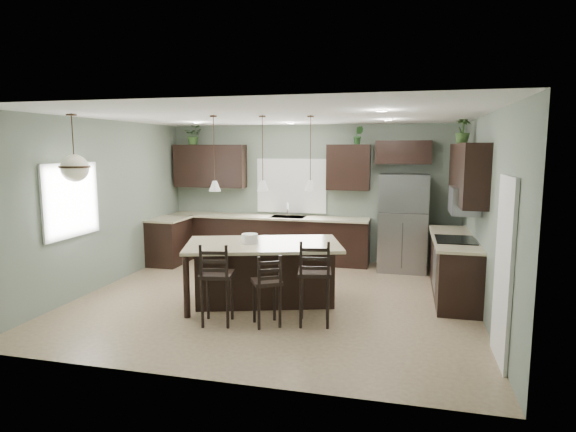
# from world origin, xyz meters

# --- Properties ---
(ground) EXTENTS (6.00, 6.00, 0.00)m
(ground) POSITION_xyz_m (0.00, 0.00, 0.00)
(ground) COLOR #9E8466
(ground) RESTS_ON ground
(pantry_door) EXTENTS (0.04, 0.82, 2.04)m
(pantry_door) POSITION_xyz_m (2.98, -1.55, 1.02)
(pantry_door) COLOR white
(pantry_door) RESTS_ON ground
(window_back) EXTENTS (1.35, 0.02, 1.00)m
(window_back) POSITION_xyz_m (-0.40, 2.73, 1.55)
(window_back) COLOR white
(window_back) RESTS_ON room_shell
(window_left) EXTENTS (0.02, 1.10, 1.00)m
(window_left) POSITION_xyz_m (-2.98, -0.80, 1.55)
(window_left) COLOR white
(window_left) RESTS_ON room_shell
(left_return_cabs) EXTENTS (0.60, 0.90, 0.90)m
(left_return_cabs) POSITION_xyz_m (-2.70, 1.70, 0.45)
(left_return_cabs) COLOR black
(left_return_cabs) RESTS_ON ground
(left_return_countertop) EXTENTS (0.66, 0.96, 0.04)m
(left_return_countertop) POSITION_xyz_m (-2.68, 1.70, 0.92)
(left_return_countertop) COLOR beige
(left_return_countertop) RESTS_ON left_return_cabs
(back_lower_cabs) EXTENTS (4.20, 0.60, 0.90)m
(back_lower_cabs) POSITION_xyz_m (-0.85, 2.45, 0.45)
(back_lower_cabs) COLOR black
(back_lower_cabs) RESTS_ON ground
(back_countertop) EXTENTS (4.20, 0.66, 0.04)m
(back_countertop) POSITION_xyz_m (-0.85, 2.43, 0.92)
(back_countertop) COLOR beige
(back_countertop) RESTS_ON back_lower_cabs
(sink_inset) EXTENTS (0.70, 0.45, 0.01)m
(sink_inset) POSITION_xyz_m (-0.40, 2.43, 0.94)
(sink_inset) COLOR gray
(sink_inset) RESTS_ON back_countertop
(faucet) EXTENTS (0.02, 0.02, 0.28)m
(faucet) POSITION_xyz_m (-0.40, 2.40, 1.08)
(faucet) COLOR silver
(faucet) RESTS_ON back_countertop
(back_upper_left) EXTENTS (1.55, 0.34, 0.90)m
(back_upper_left) POSITION_xyz_m (-2.15, 2.58, 1.95)
(back_upper_left) COLOR black
(back_upper_left) RESTS_ON room_shell
(back_upper_right) EXTENTS (0.85, 0.34, 0.90)m
(back_upper_right) POSITION_xyz_m (0.80, 2.58, 1.95)
(back_upper_right) COLOR black
(back_upper_right) RESTS_ON room_shell
(fridge_header) EXTENTS (1.05, 0.34, 0.45)m
(fridge_header) POSITION_xyz_m (1.85, 2.58, 2.25)
(fridge_header) COLOR black
(fridge_header) RESTS_ON room_shell
(right_lower_cabs) EXTENTS (0.60, 2.35, 0.90)m
(right_lower_cabs) POSITION_xyz_m (2.70, 0.87, 0.45)
(right_lower_cabs) COLOR black
(right_lower_cabs) RESTS_ON ground
(right_countertop) EXTENTS (0.66, 2.35, 0.04)m
(right_countertop) POSITION_xyz_m (2.68, 0.87, 0.92)
(right_countertop) COLOR beige
(right_countertop) RESTS_ON right_lower_cabs
(cooktop) EXTENTS (0.58, 0.75, 0.02)m
(cooktop) POSITION_xyz_m (2.68, 0.60, 0.94)
(cooktop) COLOR black
(cooktop) RESTS_ON right_countertop
(wall_oven_front) EXTENTS (0.01, 0.72, 0.60)m
(wall_oven_front) POSITION_xyz_m (2.40, 0.60, 0.45)
(wall_oven_front) COLOR gray
(wall_oven_front) RESTS_ON right_lower_cabs
(right_upper_cabs) EXTENTS (0.34, 2.35, 0.90)m
(right_upper_cabs) POSITION_xyz_m (2.83, 0.87, 1.95)
(right_upper_cabs) COLOR black
(right_upper_cabs) RESTS_ON room_shell
(microwave) EXTENTS (0.40, 0.75, 0.40)m
(microwave) POSITION_xyz_m (2.78, 0.60, 1.55)
(microwave) COLOR gray
(microwave) RESTS_ON right_upper_cabs
(refrigerator) EXTENTS (0.90, 0.74, 1.85)m
(refrigerator) POSITION_xyz_m (1.89, 2.29, 0.93)
(refrigerator) COLOR gray
(refrigerator) RESTS_ON ground
(kitchen_island) EXTENTS (2.55, 1.91, 0.92)m
(kitchen_island) POSITION_xyz_m (-0.12, -0.25, 0.46)
(kitchen_island) COLOR black
(kitchen_island) RESTS_ON ground
(serving_dish) EXTENTS (0.24, 0.24, 0.14)m
(serving_dish) POSITION_xyz_m (-0.31, -0.31, 0.99)
(serving_dish) COLOR silver
(serving_dish) RESTS_ON kitchen_island
(bar_stool_left) EXTENTS (0.48, 0.48, 1.11)m
(bar_stool_left) POSITION_xyz_m (-0.46, -1.24, 0.55)
(bar_stool_left) COLOR black
(bar_stool_left) RESTS_ON ground
(bar_stool_center) EXTENTS (0.49, 0.49, 0.97)m
(bar_stool_center) POSITION_xyz_m (0.19, -1.13, 0.49)
(bar_stool_center) COLOR black
(bar_stool_center) RESTS_ON ground
(bar_stool_right) EXTENTS (0.50, 0.50, 1.16)m
(bar_stool_right) POSITION_xyz_m (0.79, -0.94, 0.58)
(bar_stool_right) COLOR black
(bar_stool_right) RESTS_ON ground
(pendant_left) EXTENTS (0.17, 0.17, 1.10)m
(pendant_left) POSITION_xyz_m (-0.79, -0.46, 2.25)
(pendant_left) COLOR white
(pendant_left) RESTS_ON room_shell
(pendant_center) EXTENTS (0.17, 0.17, 1.10)m
(pendant_center) POSITION_xyz_m (-0.12, -0.25, 2.25)
(pendant_center) COLOR white
(pendant_center) RESTS_ON room_shell
(pendant_right) EXTENTS (0.17, 0.17, 1.10)m
(pendant_right) POSITION_xyz_m (0.55, -0.04, 2.25)
(pendant_right) COLOR silver
(pendant_right) RESTS_ON room_shell
(chandelier) EXTENTS (0.42, 0.42, 0.94)m
(chandelier) POSITION_xyz_m (-2.58, -1.18, 2.33)
(chandelier) COLOR #F9F2CB
(chandelier) RESTS_ON room_shell
(plant_back_left) EXTENTS (0.43, 0.39, 0.40)m
(plant_back_left) POSITION_xyz_m (-2.49, 2.55, 2.60)
(plant_back_left) COLOR #2E5023
(plant_back_left) RESTS_ON back_upper_left
(plant_back_right) EXTENTS (0.20, 0.16, 0.35)m
(plant_back_right) POSITION_xyz_m (0.98, 2.55, 2.57)
(plant_back_right) COLOR #2A5726
(plant_back_right) RESTS_ON back_upper_right
(plant_right_wall) EXTENTS (0.32, 0.32, 0.44)m
(plant_right_wall) POSITION_xyz_m (2.80, 1.52, 2.62)
(plant_right_wall) COLOR #345424
(plant_right_wall) RESTS_ON right_upper_cabs
(room_shell) EXTENTS (6.00, 6.00, 6.00)m
(room_shell) POSITION_xyz_m (0.00, 0.00, 1.70)
(room_shell) COLOR slate
(room_shell) RESTS_ON ground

